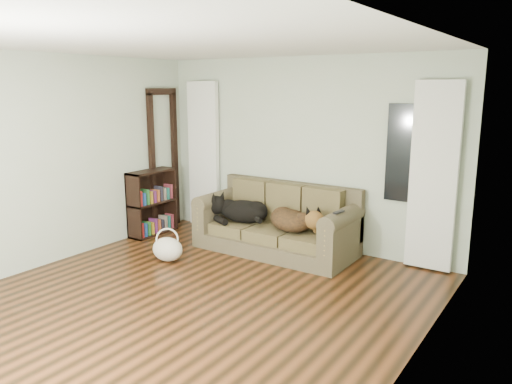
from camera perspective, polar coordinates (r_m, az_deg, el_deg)
The scene contains 15 objects.
floor at distance 5.31m, azimuth -8.22°, elevation -12.65°, with size 5.00×5.00×0.00m, color black.
ceiling at distance 4.84m, azimuth -9.18°, elevation 16.56°, with size 5.00×5.00×0.00m, color white.
wall_back at distance 6.94m, azimuth 5.33°, elevation 4.50°, with size 4.50×0.04×2.60m, color beige.
wall_left at distance 6.62m, azimuth -23.29°, elevation 3.20°, with size 0.04×5.00×2.60m, color beige.
wall_right at distance 3.81m, azimuth 17.31°, elevation -2.28°, with size 0.04×5.00×2.60m, color beige.
curtain_left at distance 7.84m, azimuth -6.00°, elevation 4.24°, with size 0.55×0.08×2.25m, color white.
curtain_right at distance 6.25m, azimuth 19.62°, elevation 1.61°, with size 0.55×0.08×2.25m, color white.
window_pane at distance 6.35m, azimuth 16.83°, elevation 4.24°, with size 0.50×0.03×1.20m, color black.
door_casing at distance 7.91m, azimuth -10.49°, elevation 3.45°, with size 0.07×0.60×2.10m, color black.
sofa at distance 6.72m, azimuth 2.22°, elevation -3.12°, with size 2.14×0.92×0.87m, color #322719.
dog_black_lab at distance 6.96m, azimuth -1.75°, elevation -2.32°, with size 0.72×0.50×0.31m, color black.
dog_shepherd at distance 6.52m, azimuth 4.28°, elevation -3.26°, with size 0.69×0.49×0.30m, color black.
tv_remote at distance 6.04m, azimuth 9.44°, elevation -2.27°, with size 0.05×0.19×0.02m, color black.
tote_bag at distance 6.53m, azimuth -10.08°, elevation -6.41°, with size 0.42×0.33×0.31m, color beige.
bookshelf at distance 7.67m, azimuth -11.78°, elevation -1.07°, with size 0.29×0.78×0.97m, color black.
Camera 1 is at (3.26, -3.56, 2.21)m, focal length 35.00 mm.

